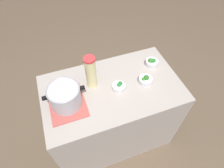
# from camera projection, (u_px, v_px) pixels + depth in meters

# --- Properties ---
(ground_plane) EXTENTS (8.00, 8.00, 0.00)m
(ground_plane) POSITION_uv_depth(u_px,v_px,m) (112.00, 132.00, 2.33)
(ground_plane) COLOR brown
(counter_slab) EXTENTS (1.21, 0.72, 0.90)m
(counter_slab) POSITION_uv_depth(u_px,v_px,m) (112.00, 114.00, 1.98)
(counter_slab) COLOR #A69C91
(counter_slab) RESTS_ON ground_plane
(dish_cloth) EXTENTS (0.28, 0.35, 0.01)m
(dish_cloth) POSITION_uv_depth(u_px,v_px,m) (67.00, 103.00, 1.52)
(dish_cloth) COLOR #B35048
(dish_cloth) RESTS_ON counter_slab
(cooking_pot) EXTENTS (0.32, 0.25, 0.18)m
(cooking_pot) POSITION_uv_depth(u_px,v_px,m) (65.00, 96.00, 1.45)
(cooking_pot) COLOR #B7B7BC
(cooking_pot) RESTS_ON dish_cloth
(lemonade_pitcher) EXTENTS (0.09, 0.09, 0.31)m
(lemonade_pitcher) POSITION_uv_depth(u_px,v_px,m) (91.00, 72.00, 1.53)
(lemonade_pitcher) COLOR beige
(lemonade_pitcher) RESTS_ON counter_slab
(broccoli_bowl_front) EXTENTS (0.12, 0.12, 0.08)m
(broccoli_bowl_front) POSITION_uv_depth(u_px,v_px,m) (145.00, 80.00, 1.65)
(broccoli_bowl_front) COLOR silver
(broccoli_bowl_front) RESTS_ON counter_slab
(broccoli_bowl_center) EXTENTS (0.11, 0.11, 0.06)m
(broccoli_bowl_center) POSITION_uv_depth(u_px,v_px,m) (119.00, 86.00, 1.61)
(broccoli_bowl_center) COLOR silver
(broccoli_bowl_center) RESTS_ON counter_slab
(broccoli_bowl_back) EXTENTS (0.12, 0.12, 0.08)m
(broccoli_bowl_back) POSITION_uv_depth(u_px,v_px,m) (152.00, 62.00, 1.78)
(broccoli_bowl_back) COLOR silver
(broccoli_bowl_back) RESTS_ON counter_slab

